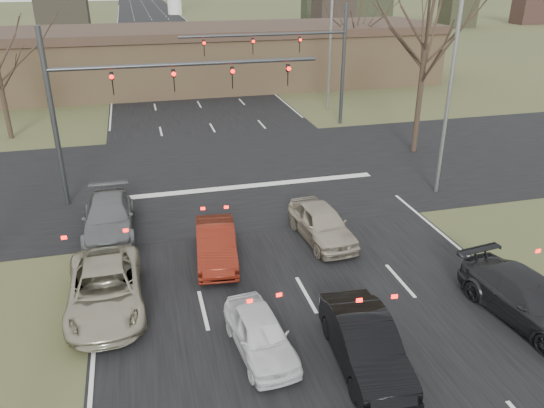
{
  "coord_description": "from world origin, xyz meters",
  "views": [
    {
      "loc": [
        -4.92,
        -11.35,
        10.2
      ],
      "look_at": [
        -0.34,
        6.3,
        2.0
      ],
      "focal_mm": 35.0,
      "sensor_mm": 36.0,
      "label": 1
    }
  ],
  "objects_px": {
    "car_charcoal_sedan": "(528,299)",
    "car_silver_ahead": "(322,223)",
    "mast_arm_near": "(128,92)",
    "streetlight_right_near": "(448,78)",
    "car_black_hatch": "(365,344)",
    "streetlight_right_far": "(328,35)",
    "car_grey_ahead": "(109,217)",
    "building": "(210,57)",
    "mast_arm_far": "(304,52)",
    "car_white_sedan": "(260,334)",
    "car_silver_suv": "(105,289)",
    "car_red_ahead": "(216,244)"
  },
  "relations": [
    {
      "from": "car_charcoal_sedan",
      "to": "car_silver_ahead",
      "type": "bearing_deg",
      "value": 115.93
    },
    {
      "from": "building",
      "to": "mast_arm_far",
      "type": "height_order",
      "value": "mast_arm_far"
    },
    {
      "from": "streetlight_right_far",
      "to": "car_grey_ahead",
      "type": "distance_m",
      "value": 24.13
    },
    {
      "from": "car_silver_suv",
      "to": "streetlight_right_far",
      "type": "bearing_deg",
      "value": 54.5
    },
    {
      "from": "streetlight_right_far",
      "to": "car_black_hatch",
      "type": "distance_m",
      "value": 29.44
    },
    {
      "from": "streetlight_right_near",
      "to": "car_charcoal_sedan",
      "type": "relative_size",
      "value": 2.04
    },
    {
      "from": "building",
      "to": "mast_arm_near",
      "type": "height_order",
      "value": "mast_arm_near"
    },
    {
      "from": "car_white_sedan",
      "to": "car_charcoal_sedan",
      "type": "xyz_separation_m",
      "value": [
        8.45,
        -0.59,
        0.1
      ]
    },
    {
      "from": "mast_arm_near",
      "to": "streetlight_right_near",
      "type": "xyz_separation_m",
      "value": [
        14.05,
        -3.0,
        0.51
      ]
    },
    {
      "from": "building",
      "to": "streetlight_right_near",
      "type": "bearing_deg",
      "value": -76.31
    },
    {
      "from": "car_white_sedan",
      "to": "car_grey_ahead",
      "type": "relative_size",
      "value": 0.72
    },
    {
      "from": "car_grey_ahead",
      "to": "car_silver_ahead",
      "type": "relative_size",
      "value": 1.17
    },
    {
      "from": "mast_arm_far",
      "to": "car_white_sedan",
      "type": "xyz_separation_m",
      "value": [
        -8.34,
        -22.38,
        -4.41
      ]
    },
    {
      "from": "car_silver_suv",
      "to": "car_grey_ahead",
      "type": "distance_m",
      "value": 5.5
    },
    {
      "from": "streetlight_right_near",
      "to": "car_silver_suv",
      "type": "distance_m",
      "value": 17.18
    },
    {
      "from": "streetlight_right_far",
      "to": "car_red_ahead",
      "type": "height_order",
      "value": "streetlight_right_far"
    },
    {
      "from": "building",
      "to": "car_grey_ahead",
      "type": "distance_m",
      "value": 29.86
    },
    {
      "from": "car_silver_ahead",
      "to": "car_grey_ahead",
      "type": "bearing_deg",
      "value": 157.45
    },
    {
      "from": "car_silver_suv",
      "to": "car_white_sedan",
      "type": "relative_size",
      "value": 1.43
    },
    {
      "from": "streetlight_right_far",
      "to": "car_grey_ahead",
      "type": "xyz_separation_m",
      "value": [
        -15.82,
        -17.55,
        -4.87
      ]
    },
    {
      "from": "car_white_sedan",
      "to": "building",
      "type": "bearing_deg",
      "value": 77.98
    },
    {
      "from": "car_white_sedan",
      "to": "mast_arm_near",
      "type": "bearing_deg",
      "value": 98.27
    },
    {
      "from": "mast_arm_near",
      "to": "car_silver_suv",
      "type": "xyz_separation_m",
      "value": [
        -1.27,
        -9.05,
        -4.36
      ]
    },
    {
      "from": "car_white_sedan",
      "to": "car_charcoal_sedan",
      "type": "height_order",
      "value": "car_charcoal_sedan"
    },
    {
      "from": "mast_arm_far",
      "to": "car_white_sedan",
      "type": "bearing_deg",
      "value": -110.45
    },
    {
      "from": "streetlight_right_near",
      "to": "car_silver_ahead",
      "type": "height_order",
      "value": "streetlight_right_near"
    },
    {
      "from": "streetlight_right_far",
      "to": "car_white_sedan",
      "type": "relative_size",
      "value": 2.8
    },
    {
      "from": "car_black_hatch",
      "to": "car_silver_ahead",
      "type": "xyz_separation_m",
      "value": [
        1.34,
        7.37,
        -0.0
      ]
    },
    {
      "from": "car_charcoal_sedan",
      "to": "car_silver_ahead",
      "type": "xyz_separation_m",
      "value": [
        -4.45,
        6.67,
        0.01
      ]
    },
    {
      "from": "car_red_ahead",
      "to": "car_grey_ahead",
      "type": "bearing_deg",
      "value": 146.14
    },
    {
      "from": "car_silver_suv",
      "to": "car_red_ahead",
      "type": "relative_size",
      "value": 1.24
    },
    {
      "from": "car_grey_ahead",
      "to": "mast_arm_far",
      "type": "bearing_deg",
      "value": 47.3
    },
    {
      "from": "car_silver_ahead",
      "to": "car_white_sedan",
      "type": "bearing_deg",
      "value": -127.69
    },
    {
      "from": "streetlight_right_near",
      "to": "car_silver_suv",
      "type": "height_order",
      "value": "streetlight_right_near"
    },
    {
      "from": "car_silver_suv",
      "to": "car_grey_ahead",
      "type": "bearing_deg",
      "value": 88.96
    },
    {
      "from": "car_grey_ahead",
      "to": "car_silver_suv",
      "type": "bearing_deg",
      "value": -89.6
    },
    {
      "from": "car_silver_ahead",
      "to": "building",
      "type": "bearing_deg",
      "value": 85.36
    },
    {
      "from": "building",
      "to": "car_grey_ahead",
      "type": "xyz_separation_m",
      "value": [
        -8.5,
        -28.55,
        -1.95
      ]
    },
    {
      "from": "building",
      "to": "car_charcoal_sedan",
      "type": "bearing_deg",
      "value": -83.55
    },
    {
      "from": "streetlight_right_far",
      "to": "car_white_sedan",
      "type": "bearing_deg",
      "value": -113.52
    },
    {
      "from": "streetlight_right_near",
      "to": "mast_arm_far",
      "type": "bearing_deg",
      "value": 101.47
    },
    {
      "from": "streetlight_right_far",
      "to": "car_silver_suv",
      "type": "xyz_separation_m",
      "value": [
        -15.82,
        -23.05,
        -4.88
      ]
    },
    {
      "from": "mast_arm_near",
      "to": "streetlight_right_near",
      "type": "height_order",
      "value": "streetlight_right_near"
    },
    {
      "from": "mast_arm_near",
      "to": "car_black_hatch",
      "type": "relative_size",
      "value": 2.76
    },
    {
      "from": "car_silver_suv",
      "to": "car_red_ahead",
      "type": "bearing_deg",
      "value": 27.88
    },
    {
      "from": "streetlight_right_far",
      "to": "car_silver_ahead",
      "type": "bearing_deg",
      "value": -110.23
    },
    {
      "from": "mast_arm_far",
      "to": "car_charcoal_sedan",
      "type": "bearing_deg",
      "value": -89.73
    },
    {
      "from": "car_black_hatch",
      "to": "car_charcoal_sedan",
      "type": "relative_size",
      "value": 0.9
    },
    {
      "from": "mast_arm_near",
      "to": "car_silver_suv",
      "type": "bearing_deg",
      "value": -97.99
    },
    {
      "from": "streetlight_right_near",
      "to": "car_red_ahead",
      "type": "height_order",
      "value": "streetlight_right_near"
    }
  ]
}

